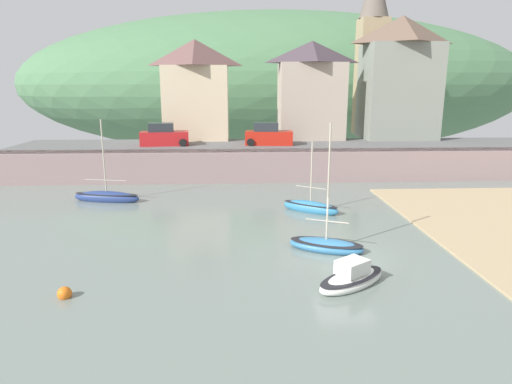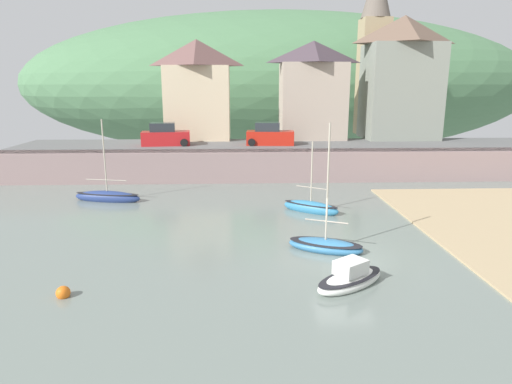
% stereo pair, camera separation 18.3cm
% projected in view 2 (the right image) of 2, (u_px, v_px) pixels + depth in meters
% --- Properties ---
extents(quay_seawall, '(48.00, 9.40, 2.40)m').
position_uv_depth(quay_seawall, '(296.00, 162.00, 36.55)').
color(quay_seawall, gray).
rests_on(quay_seawall, ground).
extents(hillside_backdrop, '(80.00, 44.00, 21.66)m').
position_uv_depth(hillside_backdrop, '(279.00, 85.00, 71.82)').
color(hillside_backdrop, '#4C7850').
rests_on(hillside_backdrop, ground).
extents(waterfront_building_left, '(6.32, 4.46, 9.24)m').
position_uv_depth(waterfront_building_left, '(197.00, 89.00, 42.38)').
color(waterfront_building_left, beige).
rests_on(waterfront_building_left, ground).
extents(waterfront_building_centre, '(6.42, 4.50, 9.14)m').
position_uv_depth(waterfront_building_centre, '(313.00, 90.00, 42.80)').
color(waterfront_building_centre, '#AD9D8B').
rests_on(waterfront_building_centre, ground).
extents(waterfront_building_right, '(7.03, 5.59, 11.43)m').
position_uv_depth(waterfront_building_right, '(401.00, 77.00, 42.84)').
color(waterfront_building_right, gray).
rests_on(waterfront_building_right, ground).
extents(church_with_spire, '(3.00, 3.00, 17.22)m').
position_uv_depth(church_with_spire, '(374.00, 47.00, 45.96)').
color(church_with_spire, tan).
rests_on(church_with_spire, ground).
extents(sailboat_far_left, '(3.75, 2.64, 6.04)m').
position_uv_depth(sailboat_far_left, '(325.00, 245.00, 20.84)').
color(sailboat_far_left, teal).
rests_on(sailboat_far_left, ground).
extents(rowboat_small_beached, '(3.41, 2.91, 1.17)m').
position_uv_depth(rowboat_small_beached, '(350.00, 279.00, 17.14)').
color(rowboat_small_beached, white).
rests_on(rowboat_small_beached, ground).
extents(motorboat_with_cabin, '(3.49, 2.78, 4.47)m').
position_uv_depth(motorboat_with_cabin, '(311.00, 207.00, 27.14)').
color(motorboat_with_cabin, teal).
rests_on(motorboat_with_cabin, ground).
extents(sailboat_nearest_shore, '(4.64, 1.88, 5.58)m').
position_uv_depth(sailboat_nearest_shore, '(107.00, 197.00, 29.70)').
color(sailboat_nearest_shore, navy).
rests_on(sailboat_nearest_shore, ground).
extents(parked_car_near_slipway, '(4.26, 2.13, 1.95)m').
position_uv_depth(parked_car_near_slipway, '(165.00, 136.00, 38.83)').
color(parked_car_near_slipway, red).
rests_on(parked_car_near_slipway, ground).
extents(parked_car_by_wall, '(4.22, 2.02, 1.95)m').
position_uv_depth(parked_car_by_wall, '(270.00, 136.00, 39.16)').
color(parked_car_by_wall, red).
rests_on(parked_car_by_wall, ground).
extents(mooring_buoy, '(0.51, 0.51, 0.51)m').
position_uv_depth(mooring_buoy, '(63.00, 293.00, 16.24)').
color(mooring_buoy, orange).
rests_on(mooring_buoy, ground).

